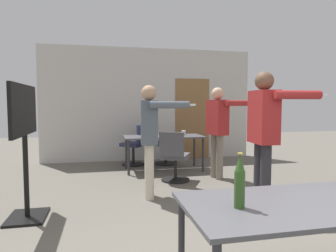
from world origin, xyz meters
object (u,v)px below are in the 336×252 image
at_px(office_chair_far_left, 162,145).
at_px(drink_cup, 184,133).
at_px(person_near_casual, 150,130).
at_px(beer_bottle, 240,182).
at_px(tv_screen, 24,135).
at_px(office_chair_far_right, 174,158).
at_px(person_right_polo, 218,124).
at_px(office_chair_mid_tucked, 136,146).
at_px(person_far_watching, 264,127).

height_order(office_chair_far_left, drink_cup, office_chair_far_left).
distance_m(person_near_casual, drink_cup, 2.18).
bearing_deg(person_near_casual, beer_bottle, 9.91).
distance_m(office_chair_far_left, drink_cup, 0.72).
relative_size(tv_screen, office_chair_far_right, 1.78).
distance_m(person_right_polo, drink_cup, 1.11).
distance_m(tv_screen, office_chair_far_left, 3.76).
relative_size(office_chair_mid_tucked, beer_bottle, 2.64).
distance_m(person_right_polo, office_chair_far_left, 1.81).
bearing_deg(person_right_polo, office_chair_far_left, -165.49).
height_order(person_near_casual, office_chair_far_left, person_near_casual).
relative_size(office_chair_far_right, drink_cup, 9.26).
height_order(person_near_casual, person_right_polo, person_right_polo).
bearing_deg(person_far_watching, drink_cup, -168.33).
distance_m(tv_screen, drink_cup, 3.58).
relative_size(office_chair_far_right, office_chair_mid_tucked, 0.97).
height_order(person_right_polo, office_chair_far_right, person_right_polo).
xyz_separation_m(tv_screen, office_chair_far_left, (2.28, 2.93, -0.58)).
xyz_separation_m(office_chair_mid_tucked, drink_cup, (0.98, -0.53, 0.34)).
relative_size(tv_screen, drink_cup, 16.52).
relative_size(tv_screen, person_far_watching, 0.90).
bearing_deg(person_near_casual, drink_cup, 157.61).
bearing_deg(person_near_casual, office_chair_far_left, 170.76).
relative_size(person_far_watching, beer_bottle, 5.12).
distance_m(tv_screen, office_chair_mid_tucked, 3.41).
bearing_deg(person_near_casual, person_right_polo, 128.41).
relative_size(beer_bottle, drink_cup, 3.60).
bearing_deg(office_chair_far_right, person_right_polo, 34.17).
relative_size(tv_screen, office_chair_far_left, 1.72).
bearing_deg(office_chair_far_left, person_far_watching, 27.39).
xyz_separation_m(person_near_casual, person_right_polo, (1.43, 0.90, 0.02)).
xyz_separation_m(tv_screen, person_right_polo, (3.03, 1.39, 0.00)).
xyz_separation_m(person_far_watching, beer_bottle, (-1.23, -1.83, -0.20)).
bearing_deg(person_near_casual, person_far_watching, 66.73).
height_order(office_chair_mid_tucked, drink_cup, office_chair_mid_tucked).
bearing_deg(beer_bottle, office_chair_far_right, 83.40).
height_order(office_chair_far_left, beer_bottle, beer_bottle).
relative_size(office_chair_far_left, beer_bottle, 2.67).
height_order(person_right_polo, office_chair_far_left, person_right_polo).
xyz_separation_m(person_right_polo, office_chair_far_left, (-0.75, 1.54, -0.58)).
relative_size(person_near_casual, person_right_polo, 0.98).
bearing_deg(drink_cup, tv_screen, -137.75).
bearing_deg(person_near_casual, office_chair_far_right, 151.53).
height_order(person_near_casual, drink_cup, person_near_casual).
distance_m(person_far_watching, office_chair_far_right, 1.94).
bearing_deg(tv_screen, person_far_watching, -95.65).
height_order(person_far_watching, office_chair_mid_tucked, person_far_watching).
bearing_deg(tv_screen, office_chair_far_right, -58.77).
height_order(tv_screen, person_right_polo, person_right_polo).
xyz_separation_m(office_chair_far_left, office_chair_mid_tucked, (-0.62, -0.00, -0.01)).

